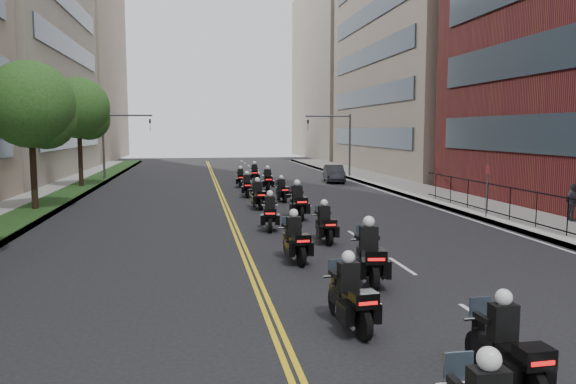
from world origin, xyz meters
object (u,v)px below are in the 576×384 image
object	(u,v)px
motorcycle_8	(258,196)
parked_sedan	(334,174)
motorcycle_12	(241,179)
motorcycle_9	(282,191)
motorcycle_5	(325,225)
motorcycle_11	(268,181)
motorcycle_1	(506,351)
pedestrian_c	(572,202)
motorcycle_10	(247,187)
motorcycle_6	(270,214)
motorcycle_3	(369,258)
motorcycle_2	(350,298)
motorcycle_13	(255,174)
motorcycle_4	(295,241)
motorcycle_7	(298,203)

from	to	relation	value
motorcycle_8	parked_sedan	size ratio (longest dim) A/B	0.54
motorcycle_12	motorcycle_9	bearing A→B (deg)	-77.66
motorcycle_5	motorcycle_11	distance (m)	18.04
motorcycle_8	motorcycle_12	bearing A→B (deg)	84.77
motorcycle_1	motorcycle_9	world-z (taller)	motorcycle_1
motorcycle_1	pedestrian_c	size ratio (longest dim) A/B	1.32
motorcycle_10	motorcycle_12	size ratio (longest dim) A/B	1.03
motorcycle_6	motorcycle_12	size ratio (longest dim) A/B	1.06
motorcycle_3	motorcycle_11	distance (m)	23.89
motorcycle_2	motorcycle_11	size ratio (longest dim) A/B	0.95
motorcycle_1	motorcycle_2	distance (m)	3.58
motorcycle_2	motorcycle_8	world-z (taller)	motorcycle_8
motorcycle_8	motorcycle_13	size ratio (longest dim) A/B	0.99
motorcycle_5	parked_sedan	xyz separation A→B (m)	(6.31, 23.71, 0.05)
motorcycle_10	pedestrian_c	world-z (taller)	pedestrian_c
motorcycle_1	motorcycle_6	distance (m)	15.28
motorcycle_1	motorcycle_6	size ratio (longest dim) A/B	0.98
motorcycle_9	motorcycle_12	xyz separation A→B (m)	(-1.72, 8.75, 0.01)
motorcycle_5	motorcycle_11	bearing A→B (deg)	88.93
motorcycle_8	motorcycle_1	bearing A→B (deg)	-90.88
pedestrian_c	motorcycle_12	bearing A→B (deg)	45.01
motorcycle_2	motorcycle_11	bearing A→B (deg)	80.07
motorcycle_13	motorcycle_9	bearing A→B (deg)	-83.15
motorcycle_2	motorcycle_9	distance (m)	21.34
motorcycle_3	motorcycle_12	distance (m)	26.78
motorcycle_3	motorcycle_6	distance (m)	8.93
motorcycle_2	motorcycle_6	distance (m)	12.04
motorcycle_5	motorcycle_6	bearing A→B (deg)	119.27
motorcycle_3	motorcycle_5	bearing A→B (deg)	96.53
motorcycle_4	motorcycle_13	size ratio (longest dim) A/B	0.99
motorcycle_1	motorcycle_5	world-z (taller)	motorcycle_1
motorcycle_6	motorcycle_11	bearing A→B (deg)	90.00
pedestrian_c	motorcycle_4	bearing A→B (deg)	120.13
motorcycle_9	motorcycle_3	bearing A→B (deg)	-96.09
motorcycle_2	motorcycle_7	bearing A→B (deg)	77.65
motorcycle_7	motorcycle_13	xyz separation A→B (m)	(-0.07, 18.67, -0.06)
motorcycle_2	motorcycle_11	distance (m)	27.20
motorcycle_10	motorcycle_9	bearing A→B (deg)	-54.39
motorcycle_9	motorcycle_12	size ratio (longest dim) A/B	0.98
motorcycle_5	motorcycle_6	world-z (taller)	motorcycle_6
motorcycle_7	motorcycle_12	distance (m)	15.32
motorcycle_7	motorcycle_1	bearing A→B (deg)	-90.19
motorcycle_12	motorcycle_2	bearing A→B (deg)	-89.02
motorcycle_3	motorcycle_12	xyz separation A→B (m)	(-1.34, 26.75, -0.12)
motorcycle_2	motorcycle_5	size ratio (longest dim) A/B	1.03
motorcycle_2	parked_sedan	size ratio (longest dim) A/B	0.54
motorcycle_1	motorcycle_4	xyz separation A→B (m)	(-1.80, 9.34, 0.02)
motorcycle_3	motorcycle_13	size ratio (longest dim) A/B	1.09
motorcycle_2	motorcycle_5	distance (m)	9.24
motorcycle_2	motorcycle_9	size ratio (longest dim) A/B	1.07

